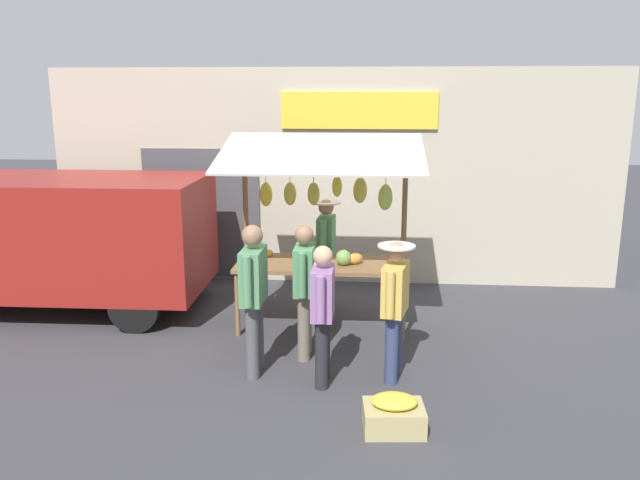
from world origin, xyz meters
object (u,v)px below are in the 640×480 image
at_px(market_stall, 323,211).
at_px(parked_van, 37,231).
at_px(shopper_with_ponytail, 254,289).
at_px(shopper_in_grey_tee, 304,283).
at_px(shopper_with_shopping_bag, 395,301).
at_px(produce_crate_near, 394,414).
at_px(vendor_with_sunhat, 326,245).
at_px(shopper_in_striped_shirt, 323,307).

bearing_deg(market_stall, parked_van, -5.62).
height_order(market_stall, shopper_with_ponytail, market_stall).
xyz_separation_m(shopper_in_grey_tee, parked_van, (3.93, -1.40, 0.23)).
height_order(shopper_with_ponytail, shopper_in_grey_tee, shopper_with_ponytail).
relative_size(shopper_in_grey_tee, parked_van, 0.35).
distance_m(shopper_with_shopping_bag, shopper_in_grey_tee, 1.14).
xyz_separation_m(shopper_with_shopping_bag, shopper_with_ponytail, (1.51, -0.02, 0.09)).
bearing_deg(shopper_with_ponytail, shopper_with_shopping_bag, -89.56).
bearing_deg(market_stall, shopper_with_shopping_bag, 119.85).
bearing_deg(produce_crate_near, parked_van, -31.55).
xyz_separation_m(vendor_with_sunhat, shopper_in_striped_shirt, (-0.14, 2.40, -0.07)).
xyz_separation_m(market_stall, produce_crate_near, (-0.85, 2.62, -1.39)).
height_order(market_stall, parked_van, market_stall).
relative_size(shopper_with_ponytail, parked_van, 0.38).
height_order(shopper_in_grey_tee, produce_crate_near, shopper_in_grey_tee).
distance_m(vendor_with_sunhat, produce_crate_near, 3.51).
bearing_deg(shopper_in_grey_tee, shopper_in_striped_shirt, -159.73).
bearing_deg(shopper_in_striped_shirt, shopper_in_grey_tee, 21.06).
height_order(shopper_in_striped_shirt, produce_crate_near, shopper_in_striped_shirt).
bearing_deg(shopper_with_shopping_bag, shopper_with_ponytail, 102.01).
height_order(vendor_with_sunhat, shopper_in_grey_tee, vendor_with_sunhat).
bearing_deg(market_stall, produce_crate_near, 107.99).
xyz_separation_m(vendor_with_sunhat, shopper_in_grey_tee, (0.12, 1.70, -0.03)).
height_order(market_stall, shopper_in_grey_tee, market_stall).
height_order(vendor_with_sunhat, parked_van, parked_van).
bearing_deg(shopper_in_striped_shirt, shopper_with_ponytail, 76.29).
bearing_deg(shopper_with_ponytail, parked_van, 62.14).
relative_size(vendor_with_sunhat, shopper_in_grey_tee, 1.01).
height_order(shopper_with_shopping_bag, parked_van, parked_van).
bearing_deg(shopper_with_shopping_bag, vendor_with_sunhat, 34.60).
relative_size(market_stall, shopper_with_shopping_bag, 1.65).
distance_m(shopper_in_striped_shirt, produce_crate_near, 1.36).
height_order(vendor_with_sunhat, shopper_with_shopping_bag, vendor_with_sunhat).
relative_size(shopper_with_shopping_bag, shopper_with_ponytail, 0.91).
distance_m(market_stall, parked_van, 4.11).
bearing_deg(vendor_with_sunhat, parked_van, -82.45).
distance_m(shopper_with_ponytail, produce_crate_near, 2.02).
bearing_deg(shopper_in_grey_tee, produce_crate_near, -149.04).
xyz_separation_m(parked_van, produce_crate_near, (-4.92, 3.02, -0.96)).
xyz_separation_m(vendor_with_sunhat, shopper_with_shopping_bag, (-0.89, 2.23, -0.04)).
bearing_deg(parked_van, market_stall, 173.60).
bearing_deg(market_stall, shopper_in_grey_tee, 82.20).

